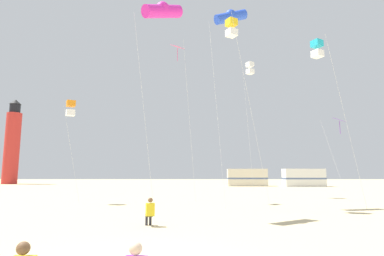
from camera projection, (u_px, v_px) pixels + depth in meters
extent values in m
sphere|color=brown|center=(23.00, 248.00, 4.72)|extent=(0.20, 0.20, 0.20)
sphere|color=beige|center=(136.00, 248.00, 4.71)|extent=(0.20, 0.20, 0.20)
cube|color=yellow|center=(150.00, 210.00, 12.97)|extent=(0.39, 0.32, 0.52)
sphere|color=brown|center=(150.00, 200.00, 13.02)|extent=(0.20, 0.20, 0.20)
cylinder|color=#2D2D38|center=(151.00, 215.00, 13.13)|extent=(0.24, 0.38, 0.13)
cylinder|color=#2D2D38|center=(150.00, 220.00, 13.25)|extent=(0.11, 0.11, 0.42)
cylinder|color=#2D2D38|center=(147.00, 215.00, 13.08)|extent=(0.24, 0.38, 0.13)
cylinder|color=#2D2D38|center=(147.00, 220.00, 13.20)|extent=(0.11, 0.11, 0.42)
cylinder|color=silver|center=(334.00, 159.00, 25.71)|extent=(1.05, 1.87, 6.61)
cube|color=purple|center=(339.00, 120.00, 26.67)|extent=(1.22, 1.22, 0.40)
cylinder|color=purple|center=(340.00, 127.00, 26.58)|extent=(0.04, 0.04, 1.10)
cylinder|color=silver|center=(248.00, 130.00, 29.26)|extent=(0.66, 0.76, 12.18)
cube|color=white|center=(250.00, 65.00, 30.48)|extent=(0.82, 0.82, 0.44)
cube|color=white|center=(250.00, 72.00, 30.38)|extent=(0.82, 0.82, 0.44)
cylinder|color=silver|center=(216.00, 106.00, 21.14)|extent=(0.84, 2.24, 13.17)
cylinder|color=blue|center=(231.00, 17.00, 22.46)|extent=(2.58, 1.52, 1.48)
sphere|color=blue|center=(231.00, 15.00, 22.48)|extent=(0.76, 0.76, 0.76)
cylinder|color=silver|center=(346.00, 122.00, 18.74)|extent=(2.69, 1.89, 10.27)
cube|color=#1EB2D1|center=(317.00, 44.00, 20.84)|extent=(0.82, 0.82, 0.44)
cube|color=white|center=(317.00, 54.00, 20.74)|extent=(0.82, 0.82, 0.44)
cylinder|color=silver|center=(143.00, 106.00, 15.59)|extent=(1.55, 1.62, 10.85)
cylinder|color=#D826A5|center=(163.00, 11.00, 17.10)|extent=(2.29, 2.23, 1.48)
sphere|color=#D826A5|center=(163.00, 9.00, 17.12)|extent=(0.76, 0.76, 0.76)
cylinder|color=silver|center=(72.00, 154.00, 22.57)|extent=(1.14, 0.96, 6.97)
cube|color=orange|center=(71.00, 104.00, 23.67)|extent=(0.82, 0.82, 0.44)
cube|color=white|center=(70.00, 113.00, 23.57)|extent=(0.82, 0.82, 0.44)
cylinder|color=silver|center=(189.00, 121.00, 23.95)|extent=(0.93, 1.97, 12.17)
cube|color=#E54C8C|center=(177.00, 47.00, 25.27)|extent=(1.22, 1.22, 0.40)
cylinder|color=#E54C8C|center=(177.00, 55.00, 25.18)|extent=(0.04, 0.04, 1.10)
cylinder|color=silver|center=(251.00, 111.00, 18.38)|extent=(2.34, 1.83, 11.44)
cube|color=yellow|center=(231.00, 23.00, 20.39)|extent=(0.82, 0.82, 0.44)
cube|color=white|center=(232.00, 33.00, 20.29)|extent=(0.82, 0.82, 0.44)
cylinder|color=red|center=(12.00, 148.00, 62.20)|extent=(2.80, 2.80, 14.00)
cylinder|color=black|center=(15.00, 109.00, 63.30)|extent=(2.00, 2.00, 1.80)
cone|color=black|center=(16.00, 102.00, 63.50)|extent=(2.20, 2.20, 1.00)
cube|color=beige|center=(247.00, 177.00, 51.88)|extent=(6.44, 2.41, 2.80)
cube|color=#4C608C|center=(247.00, 178.00, 51.86)|extent=(6.48, 2.45, 0.24)
cube|color=white|center=(304.00, 178.00, 50.46)|extent=(6.49, 2.55, 2.80)
cube|color=#4C608C|center=(304.00, 178.00, 50.44)|extent=(6.53, 2.59, 0.24)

